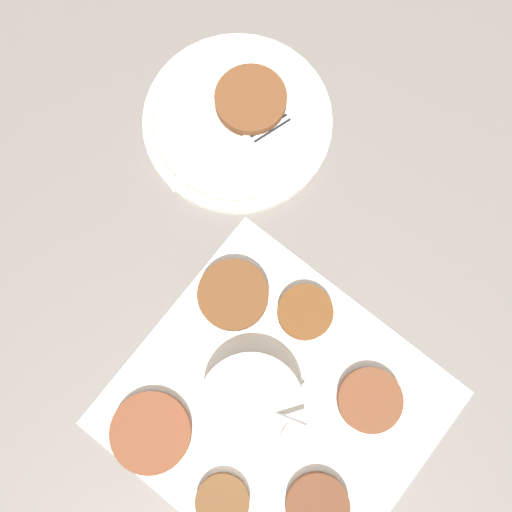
% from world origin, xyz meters
% --- Properties ---
extents(ground_plane, '(4.00, 4.00, 0.00)m').
position_xyz_m(ground_plane, '(0.00, 0.00, 0.00)').
color(ground_plane, '#605B56').
extents(napkin, '(0.34, 0.32, 0.00)m').
position_xyz_m(napkin, '(-0.02, 0.02, 0.00)').
color(napkin, white).
rests_on(napkin, ground_plane).
extents(sauce_bowl, '(0.12, 0.11, 0.09)m').
position_xyz_m(sauce_bowl, '(-0.04, 0.01, 0.03)').
color(sauce_bowl, silver).
rests_on(sauce_bowl, napkin).
extents(fritter_0, '(0.09, 0.09, 0.01)m').
position_xyz_m(fritter_0, '(-0.12, -0.07, 0.01)').
color(fritter_0, brown).
rests_on(fritter_0, napkin).
extents(fritter_1, '(0.08, 0.08, 0.02)m').
position_xyz_m(fritter_1, '(-0.13, 0.10, 0.01)').
color(fritter_1, brown).
rests_on(fritter_1, napkin).
extents(fritter_2, '(0.06, 0.06, 0.02)m').
position_xyz_m(fritter_2, '(-0.05, 0.13, 0.01)').
color(fritter_2, brown).
rests_on(fritter_2, napkin).
extents(fritter_3, '(0.07, 0.07, 0.02)m').
position_xyz_m(fritter_3, '(0.06, 0.09, 0.01)').
color(fritter_3, brown).
rests_on(fritter_3, napkin).
extents(fritter_4, '(0.07, 0.07, 0.01)m').
position_xyz_m(fritter_4, '(0.07, -0.03, 0.01)').
color(fritter_4, '#58321F').
rests_on(fritter_4, napkin).
extents(fritter_5, '(0.06, 0.06, 0.01)m').
position_xyz_m(fritter_5, '(-0.01, -0.09, 0.01)').
color(fritter_5, brown).
rests_on(fritter_5, napkin).
extents(serving_plate, '(0.23, 0.23, 0.02)m').
position_xyz_m(serving_plate, '(-0.24, 0.27, 0.01)').
color(serving_plate, silver).
rests_on(serving_plate, ground_plane).
extents(fritter_on_plate, '(0.08, 0.08, 0.02)m').
position_xyz_m(fritter_on_plate, '(-0.24, 0.30, 0.03)').
color(fritter_on_plate, brown).
rests_on(fritter_on_plate, serving_plate).
extents(fork, '(0.08, 0.16, 0.00)m').
position_xyz_m(fork, '(-0.22, 0.25, 0.02)').
color(fork, silver).
rests_on(fork, serving_plate).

